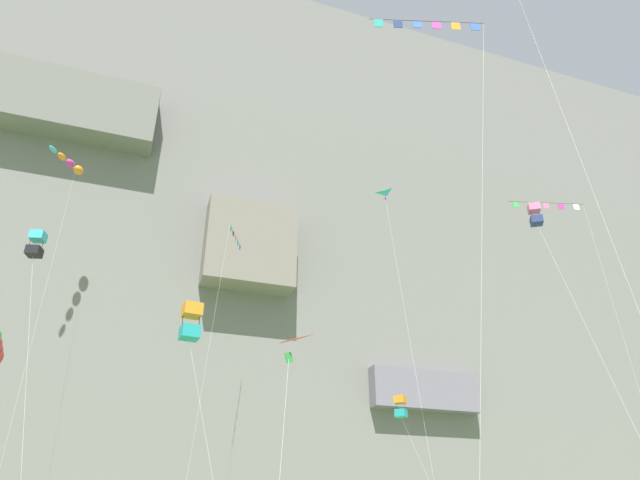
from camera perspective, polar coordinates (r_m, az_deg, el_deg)
cliff_face at (r=74.35m, az=-9.47°, el=-1.03°), size 180.00×30.33×69.90m
kite_banner_low_left at (r=56.72m, az=22.60°, el=2.38°), size 7.19×6.56×29.95m
kite_box_near_cliff at (r=32.62m, az=-13.08°, el=-8.16°), size 3.24×3.56×13.62m
kite_box_front_field at (r=32.86m, az=21.25°, el=2.30°), size 1.24×4.35×18.18m
kite_windsock_high_left at (r=54.60m, az=-24.16°, el=7.06°), size 2.90×4.09×31.54m
kite_box_low_center at (r=28.64m, az=-27.09°, el=-0.50°), size 2.83×1.76×14.37m
kite_delta_mid_left at (r=27.41m, az=-3.95°, el=-11.80°), size 2.02×4.64×9.90m
kite_delta_high_right at (r=41.14m, az=7.25°, el=1.77°), size 1.24×3.73×24.39m
kite_box_upper_left at (r=44.69m, az=8.27°, el=-16.56°), size 2.71×4.17×11.30m
kite_banner_far_right at (r=47.91m, az=-9.15°, el=-2.06°), size 3.96×6.88×25.23m
kite_banner_high_center at (r=31.71m, az=11.21°, el=19.58°), size 6.05×2.84×26.56m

